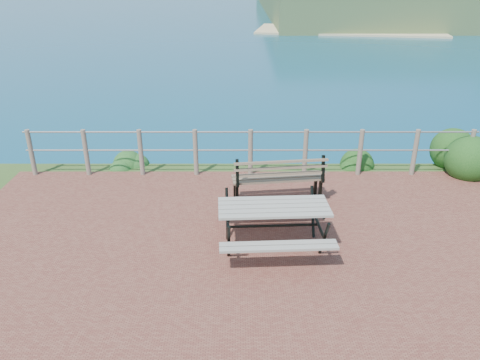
{
  "coord_description": "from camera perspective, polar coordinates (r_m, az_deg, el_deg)",
  "views": [
    {
      "loc": [
        -0.22,
        -5.81,
        4.05
      ],
      "look_at": [
        -0.22,
        1.45,
        0.75
      ],
      "focal_mm": 35.0,
      "sensor_mm": 36.0,
      "label": 1
    }
  ],
  "objects": [
    {
      "name": "safety_railing",
      "position": [
        9.8,
        1.29,
        3.67
      ],
      "size": [
        9.4,
        0.1,
        1.0
      ],
      "color": "#6B5B4C",
      "rests_on": "ground"
    },
    {
      "name": "shrub_lip_west",
      "position": [
        10.87,
        -13.24,
        1.91
      ],
      "size": [
        0.78,
        0.78,
        0.53
      ],
      "primitive_type": "ellipsoid",
      "color": "#1C4B1C",
      "rests_on": "ground"
    },
    {
      "name": "park_bench",
      "position": [
        8.67,
        4.65,
        1.16
      ],
      "size": [
        1.74,
        0.63,
        0.96
      ],
      "rotation": [
        0.0,
        0.0,
        0.12
      ],
      "color": "brown",
      "rests_on": "ground"
    },
    {
      "name": "picnic_table",
      "position": [
        7.29,
        4.08,
        -5.1
      ],
      "size": [
        1.73,
        1.47,
        0.72
      ],
      "rotation": [
        0.0,
        0.0,
        0.05
      ],
      "color": "gray",
      "rests_on": "ground"
    },
    {
      "name": "shrub_lip_east",
      "position": [
        10.84,
        13.46,
        1.82
      ],
      "size": [
        0.76,
        0.76,
        0.5
      ],
      "primitive_type": "ellipsoid",
      "color": "#123D13",
      "rests_on": "ground"
    },
    {
      "name": "ground",
      "position": [
        7.08,
        1.82,
        -10.43
      ],
      "size": [
        10.0,
        7.0,
        0.12
      ],
      "primitive_type": "cube",
      "color": "brown",
      "rests_on": "ground"
    },
    {
      "name": "shrub_right_edge",
      "position": [
        11.46,
        26.21,
        1.13
      ],
      "size": [
        1.11,
        1.11,
        1.58
      ],
      "primitive_type": "ellipsoid",
      "color": "#123D13",
      "rests_on": "ground"
    }
  ]
}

